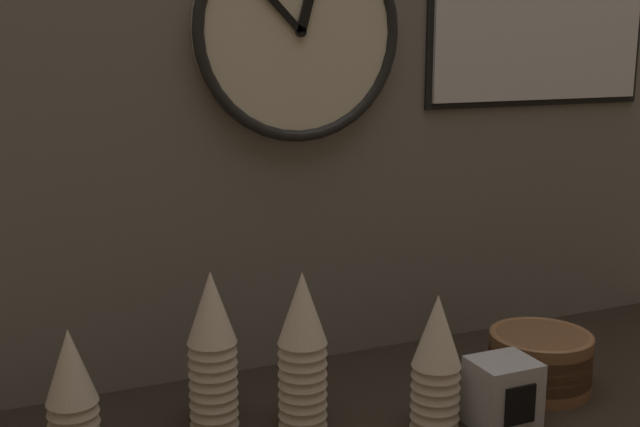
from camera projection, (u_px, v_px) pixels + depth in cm
name	position (u px, v px, depth cm)	size (l,w,h in cm)	color
ground_plane	(382.00, 427.00, 124.61)	(160.00, 56.00, 4.00)	black
wall_tiled_back	(315.00, 66.00, 136.66)	(160.00, 3.00, 105.00)	slate
cup_stack_center_right	(436.00, 362.00, 118.23)	(7.46, 7.46, 20.82)	beige
cup_stack_left	(71.00, 387.00, 113.45)	(7.46, 7.46, 17.55)	beige
cup_stack_center_left	(212.00, 349.00, 118.75)	(7.46, 7.46, 24.10)	beige
cup_stack_center	(302.00, 350.00, 118.52)	(7.46, 7.46, 24.10)	beige
bowl_stack_right	(540.00, 359.00, 132.56)	(16.87, 16.87, 9.71)	brown
wall_clock	(299.00, 32.00, 131.14)	(36.21, 2.70, 36.21)	beige
napkin_dispenser	(503.00, 394.00, 119.53)	(9.36, 8.60, 10.51)	#B7B7BC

